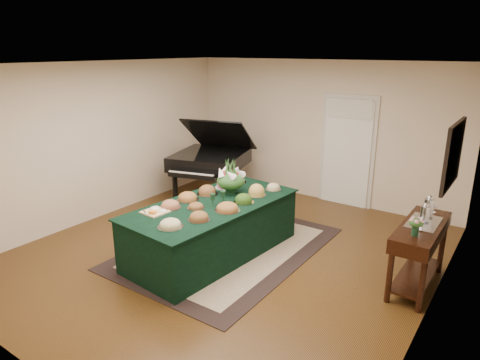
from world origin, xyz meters
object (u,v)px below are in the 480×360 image
Objects in this scene: grand_piano at (210,159)px; mahogany_sideboard at (420,239)px; floral_centerpiece at (231,177)px; buffet_table at (213,229)px.

mahogany_sideboard is (4.23, -1.15, -0.15)m from grand_piano.
grand_piano reaches higher than floral_centerpiece.
grand_piano is (-1.53, 1.41, -0.24)m from floral_centerpiece.
grand_piano reaches higher than buffet_table.
buffet_table is 6.26× the size of floral_centerpiece.
floral_centerpiece reaches higher than buffet_table.
buffet_table is at bearing -164.03° from mahogany_sideboard.
grand_piano is at bearing 164.81° from mahogany_sideboard.
mahogany_sideboard is at bearing 5.61° from floral_centerpiece.
buffet_table is 1.48× the size of grand_piano.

